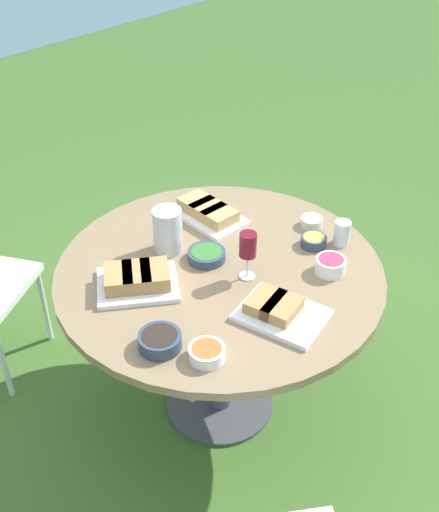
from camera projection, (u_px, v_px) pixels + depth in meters
The scene contains 14 objects.
ground_plane at pixel (219, 403), 2.94m from camera, with size 40.00×40.00×0.00m, color #446B2B.
dining_table at pixel (219, 291), 2.54m from camera, with size 1.27×1.27×0.78m.
water_pitcher at pixel (168, 230), 2.52m from camera, with size 0.13×0.12×0.18m.
wine_glass at pixel (248, 247), 2.35m from camera, with size 0.07×0.07×0.20m.
platter_bread_main at pixel (137, 279), 2.36m from camera, with size 0.38×0.37×0.08m.
platter_charcuterie at pixel (208, 212), 2.75m from camera, with size 0.22×0.34×0.07m.
platter_sandwich_side at pixel (278, 310), 2.24m from camera, with size 0.28×0.33×0.06m.
bowl_fries at pixel (314, 241), 2.59m from camera, with size 0.10×0.10×0.04m.
bowl_salad at pixel (207, 255), 2.51m from camera, with size 0.15×0.15×0.04m.
bowl_olives at pixel (160, 340), 2.11m from camera, with size 0.15×0.15×0.05m.
bowl_dip_red at pixel (331, 265), 2.44m from camera, with size 0.12×0.12×0.06m.
bowl_dip_cream at pixel (312, 221), 2.71m from camera, with size 0.09×0.09×0.04m.
bowl_roasted_veg at pixel (207, 352), 2.07m from camera, with size 0.12×0.12×0.05m.
cup_water_near at pixel (342, 233), 2.58m from camera, with size 0.07×0.07×0.11m.
Camera 1 is at (-1.44, -1.35, 2.28)m, focal length 45.00 mm.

